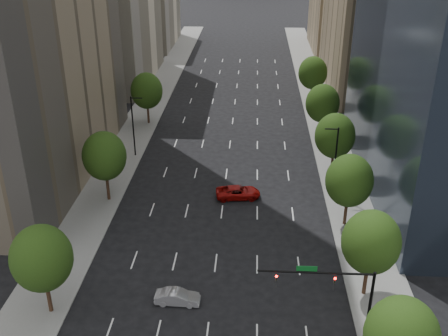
# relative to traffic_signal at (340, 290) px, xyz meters

# --- Properties ---
(sidewalk_left) EXTENTS (6.00, 200.00, 0.15)m
(sidewalk_left) POSITION_rel_traffic_signal_xyz_m (-26.03, 30.00, -5.10)
(sidewalk_left) COLOR slate
(sidewalk_left) RESTS_ON ground
(sidewalk_right) EXTENTS (6.00, 200.00, 0.15)m
(sidewalk_right) POSITION_rel_traffic_signal_xyz_m (4.97, 30.00, -5.10)
(sidewalk_right) COLOR slate
(sidewalk_right) RESTS_ON ground
(filler_left) EXTENTS (14.00, 26.00, 18.00)m
(filler_left) POSITION_rel_traffic_signal_xyz_m (-35.53, 106.00, 3.83)
(filler_left) COLOR beige
(filler_left) RESTS_ON ground
(parking_tan_right) EXTENTS (14.00, 30.00, 30.00)m
(parking_tan_right) POSITION_rel_traffic_signal_xyz_m (14.47, 70.00, 9.83)
(parking_tan_right) COLOR #8C7759
(parking_tan_right) RESTS_ON ground
(filler_right) EXTENTS (14.00, 26.00, 16.00)m
(filler_right) POSITION_rel_traffic_signal_xyz_m (14.47, 103.00, 2.83)
(filler_right) COLOR #8C7759
(filler_right) RESTS_ON ground
(tree_right_1) EXTENTS (5.20, 5.20, 8.75)m
(tree_right_1) POSITION_rel_traffic_signal_xyz_m (3.47, 6.00, 0.58)
(tree_right_1) COLOR #382316
(tree_right_1) RESTS_ON ground
(tree_right_2) EXTENTS (5.20, 5.20, 8.61)m
(tree_right_2) POSITION_rel_traffic_signal_xyz_m (3.47, 18.00, 0.43)
(tree_right_2) COLOR #382316
(tree_right_2) RESTS_ON ground
(tree_right_3) EXTENTS (5.20, 5.20, 8.89)m
(tree_right_3) POSITION_rel_traffic_signal_xyz_m (3.47, 30.00, 0.72)
(tree_right_3) COLOR #382316
(tree_right_3) RESTS_ON ground
(tree_right_4) EXTENTS (5.20, 5.20, 8.46)m
(tree_right_4) POSITION_rel_traffic_signal_xyz_m (3.47, 44.00, 0.29)
(tree_right_4) COLOR #382316
(tree_right_4) RESTS_ON ground
(tree_right_5) EXTENTS (5.20, 5.20, 8.75)m
(tree_right_5) POSITION_rel_traffic_signal_xyz_m (3.47, 60.00, 0.58)
(tree_right_5) COLOR #382316
(tree_right_5) RESTS_ON ground
(tree_left_0) EXTENTS (5.20, 5.20, 8.75)m
(tree_left_0) POSITION_rel_traffic_signal_xyz_m (-24.53, 2.00, 0.58)
(tree_left_0) COLOR #382316
(tree_left_0) RESTS_ON ground
(tree_left_1) EXTENTS (5.20, 5.20, 8.97)m
(tree_left_1) POSITION_rel_traffic_signal_xyz_m (-24.53, 22.00, 0.79)
(tree_left_1) COLOR #382316
(tree_left_1) RESTS_ON ground
(tree_left_2) EXTENTS (5.20, 5.20, 8.68)m
(tree_left_2) POSITION_rel_traffic_signal_xyz_m (-24.53, 48.00, 0.50)
(tree_left_2) COLOR #382316
(tree_left_2) RESTS_ON ground
(streetlight_rn) EXTENTS (1.70, 0.20, 9.00)m
(streetlight_rn) POSITION_rel_traffic_signal_xyz_m (2.91, 25.00, -0.33)
(streetlight_rn) COLOR black
(streetlight_rn) RESTS_ON ground
(streetlight_ln) EXTENTS (1.70, 0.20, 9.00)m
(streetlight_ln) POSITION_rel_traffic_signal_xyz_m (-23.96, 35.00, -0.33)
(streetlight_ln) COLOR black
(streetlight_ln) RESTS_ON ground
(traffic_signal) EXTENTS (9.12, 0.40, 7.38)m
(traffic_signal) POSITION_rel_traffic_signal_xyz_m (0.00, 0.00, 0.00)
(traffic_signal) COLOR black
(traffic_signal) RESTS_ON ground
(car_silver) EXTENTS (4.11, 1.53, 1.34)m
(car_silver) POSITION_rel_traffic_signal_xyz_m (-13.53, 3.77, -4.50)
(car_silver) COLOR #AAA9AF
(car_silver) RESTS_ON ground
(car_red_far) EXTENTS (5.74, 3.19, 1.52)m
(car_red_far) POSITION_rel_traffic_signal_xyz_m (-8.74, 23.53, -4.41)
(car_red_far) COLOR #990D0B
(car_red_far) RESTS_ON ground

